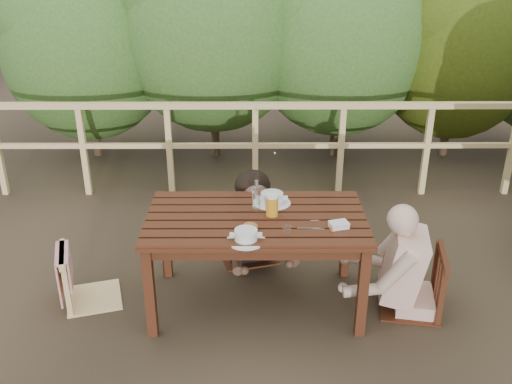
{
  "coord_description": "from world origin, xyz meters",
  "views": [
    {
      "loc": [
        -0.01,
        -3.58,
        2.55
      ],
      "look_at": [
        0.0,
        0.05,
        0.9
      ],
      "focal_mm": 39.67,
      "sensor_mm": 36.0,
      "label": 1
    }
  ],
  "objects_px": {
    "chair_left": "(88,251)",
    "chair_right": "(416,255)",
    "table": "(256,261)",
    "woman": "(247,187)",
    "butter_tub": "(339,226)",
    "soup_far": "(272,199)",
    "beer_glass": "(272,206)",
    "tumbler": "(287,231)",
    "bread_roll": "(250,227)",
    "soup_near": "(246,236)",
    "bottle": "(256,196)",
    "chair_far": "(248,208)",
    "diner_right": "(424,226)"
  },
  "relations": [
    {
      "from": "beer_glass",
      "to": "bottle",
      "type": "distance_m",
      "value": 0.14
    },
    {
      "from": "soup_far",
      "to": "butter_tub",
      "type": "xyz_separation_m",
      "value": [
        0.44,
        -0.39,
        -0.02
      ]
    },
    {
      "from": "woman",
      "to": "soup_near",
      "type": "relative_size",
      "value": 5.1
    },
    {
      "from": "woman",
      "to": "soup_far",
      "type": "distance_m",
      "value": 0.54
    },
    {
      "from": "tumbler",
      "to": "butter_tub",
      "type": "relative_size",
      "value": 0.54
    },
    {
      "from": "soup_near",
      "to": "bread_roll",
      "type": "bearing_deg",
      "value": 79.02
    },
    {
      "from": "diner_right",
      "to": "bottle",
      "type": "height_order",
      "value": "diner_right"
    },
    {
      "from": "table",
      "to": "chair_left",
      "type": "xyz_separation_m",
      "value": [
        -1.25,
        0.05,
        0.06
      ]
    },
    {
      "from": "chair_far",
      "to": "woman",
      "type": "xyz_separation_m",
      "value": [
        0.0,
        0.02,
        0.18
      ]
    },
    {
      "from": "chair_right",
      "to": "diner_right",
      "type": "height_order",
      "value": "diner_right"
    },
    {
      "from": "chair_right",
      "to": "soup_far",
      "type": "xyz_separation_m",
      "value": [
        -1.03,
        0.28,
        0.32
      ]
    },
    {
      "from": "woman",
      "to": "soup_far",
      "type": "bearing_deg",
      "value": 95.67
    },
    {
      "from": "table",
      "to": "chair_right",
      "type": "distance_m",
      "value": 1.16
    },
    {
      "from": "chair_far",
      "to": "bread_roll",
      "type": "xyz_separation_m",
      "value": [
        0.03,
        -0.89,
        0.29
      ]
    },
    {
      "from": "table",
      "to": "bread_roll",
      "type": "bearing_deg",
      "value": -101.47
    },
    {
      "from": "soup_far",
      "to": "beer_glass",
      "type": "relative_size",
      "value": 1.57
    },
    {
      "from": "diner_right",
      "to": "soup_far",
      "type": "xyz_separation_m",
      "value": [
        -1.06,
        0.28,
        0.08
      ]
    },
    {
      "from": "chair_far",
      "to": "tumbler",
      "type": "xyz_separation_m",
      "value": [
        0.27,
        -0.95,
        0.29
      ]
    },
    {
      "from": "soup_near",
      "to": "beer_glass",
      "type": "distance_m",
      "value": 0.4
    },
    {
      "from": "table",
      "to": "bottle",
      "type": "distance_m",
      "value": 0.49
    },
    {
      "from": "chair_right",
      "to": "diner_right",
      "type": "distance_m",
      "value": 0.24
    },
    {
      "from": "soup_far",
      "to": "beer_glass",
      "type": "xyz_separation_m",
      "value": [
        -0.01,
        -0.2,
        0.04
      ]
    },
    {
      "from": "chair_left",
      "to": "soup_near",
      "type": "xyz_separation_m",
      "value": [
        1.18,
        -0.39,
        0.34
      ]
    },
    {
      "from": "tumbler",
      "to": "bread_roll",
      "type": "bearing_deg",
      "value": 166.25
    },
    {
      "from": "chair_left",
      "to": "woman",
      "type": "relative_size",
      "value": 0.64
    },
    {
      "from": "table",
      "to": "chair_left",
      "type": "bearing_deg",
      "value": 177.69
    },
    {
      "from": "diner_right",
      "to": "soup_near",
      "type": "distance_m",
      "value": 1.28
    },
    {
      "from": "chair_right",
      "to": "soup_near",
      "type": "relative_size",
      "value": 3.54
    },
    {
      "from": "chair_far",
      "to": "chair_right",
      "type": "relative_size",
      "value": 1.03
    },
    {
      "from": "table",
      "to": "soup_far",
      "type": "distance_m",
      "value": 0.48
    },
    {
      "from": "chair_right",
      "to": "soup_near",
      "type": "xyz_separation_m",
      "value": [
        -1.22,
        -0.28,
        0.31
      ]
    },
    {
      "from": "diner_right",
      "to": "beer_glass",
      "type": "bearing_deg",
      "value": 96.27
    },
    {
      "from": "table",
      "to": "chair_far",
      "type": "bearing_deg",
      "value": 95.72
    },
    {
      "from": "chair_far",
      "to": "butter_tub",
      "type": "distance_m",
      "value": 1.11
    },
    {
      "from": "soup_far",
      "to": "bottle",
      "type": "relative_size",
      "value": 1.13
    },
    {
      "from": "table",
      "to": "butter_tub",
      "type": "distance_m",
      "value": 0.71
    },
    {
      "from": "chair_left",
      "to": "beer_glass",
      "type": "height_order",
      "value": "beer_glass"
    },
    {
      "from": "chair_left",
      "to": "tumbler",
      "type": "distance_m",
      "value": 1.52
    },
    {
      "from": "chair_right",
      "to": "woman",
      "type": "bearing_deg",
      "value": -111.83
    },
    {
      "from": "woman",
      "to": "soup_far",
      "type": "height_order",
      "value": "woman"
    },
    {
      "from": "woman",
      "to": "butter_tub",
      "type": "bearing_deg",
      "value": 110.18
    },
    {
      "from": "chair_far",
      "to": "bottle",
      "type": "xyz_separation_m",
      "value": [
        0.07,
        -0.59,
        0.38
      ]
    },
    {
      "from": "chair_left",
      "to": "chair_far",
      "type": "relative_size",
      "value": 0.9
    },
    {
      "from": "woman",
      "to": "butter_tub",
      "type": "xyz_separation_m",
      "value": [
        0.63,
        -0.88,
        0.1
      ]
    },
    {
      "from": "chair_left",
      "to": "chair_right",
      "type": "relative_size",
      "value": 0.93
    },
    {
      "from": "soup_far",
      "to": "butter_tub",
      "type": "bearing_deg",
      "value": -41.64
    },
    {
      "from": "chair_right",
      "to": "soup_far",
      "type": "relative_size",
      "value": 3.22
    },
    {
      "from": "chair_far",
      "to": "tumbler",
      "type": "height_order",
      "value": "chair_far"
    },
    {
      "from": "chair_left",
      "to": "bread_roll",
      "type": "xyz_separation_m",
      "value": [
        1.21,
        -0.25,
        0.33
      ]
    },
    {
      "from": "bottle",
      "to": "chair_far",
      "type": "bearing_deg",
      "value": 96.95
    }
  ]
}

